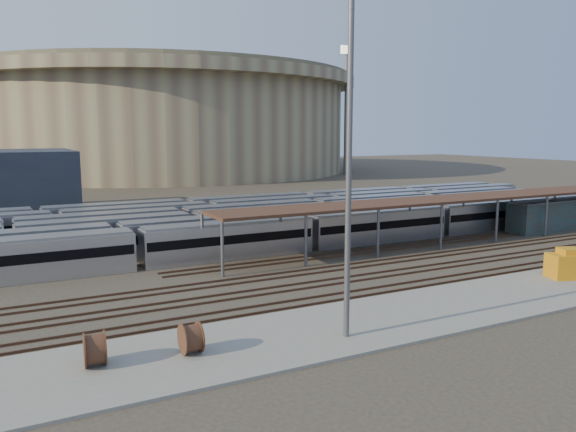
{
  "coord_description": "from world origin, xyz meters",
  "views": [
    {
      "loc": [
        -25.52,
        -44.92,
        12.85
      ],
      "look_at": [
        4.21,
        12.0,
        3.25
      ],
      "focal_mm": 35.0,
      "sensor_mm": 36.0,
      "label": 1
    }
  ],
  "objects_px": {
    "cable_reel_west": "(191,338)",
    "cable_reel_east": "(95,349)",
    "yard_light_pole": "(349,167)",
    "teal_boxcar": "(556,215)",
    "yellow_equipment": "(568,266)"
  },
  "relations": [
    {
      "from": "cable_reel_west",
      "to": "cable_reel_east",
      "type": "distance_m",
      "value": 5.24
    },
    {
      "from": "teal_boxcar",
      "to": "yellow_equipment",
      "type": "distance_m",
      "value": 28.25
    },
    {
      "from": "cable_reel_east",
      "to": "teal_boxcar",
      "type": "bearing_deg",
      "value": 16.43
    },
    {
      "from": "cable_reel_west",
      "to": "yard_light_pole",
      "type": "relative_size",
      "value": 0.09
    },
    {
      "from": "teal_boxcar",
      "to": "cable_reel_west",
      "type": "distance_m",
      "value": 59.69
    },
    {
      "from": "cable_reel_west",
      "to": "yard_light_pole",
      "type": "height_order",
      "value": "yard_light_pole"
    },
    {
      "from": "cable_reel_west",
      "to": "yellow_equipment",
      "type": "xyz_separation_m",
      "value": [
        34.67,
        1.15,
        0.15
      ]
    },
    {
      "from": "cable_reel_west",
      "to": "cable_reel_east",
      "type": "height_order",
      "value": "cable_reel_east"
    },
    {
      "from": "cable_reel_west",
      "to": "yellow_equipment",
      "type": "relative_size",
      "value": 0.54
    },
    {
      "from": "cable_reel_east",
      "to": "yard_light_pole",
      "type": "bearing_deg",
      "value": -9.93
    },
    {
      "from": "cable_reel_east",
      "to": "yellow_equipment",
      "type": "height_order",
      "value": "yellow_equipment"
    },
    {
      "from": "teal_boxcar",
      "to": "cable_reel_west",
      "type": "relative_size",
      "value": 8.89
    },
    {
      "from": "cable_reel_west",
      "to": "yard_light_pole",
      "type": "distance_m",
      "value": 13.68
    },
    {
      "from": "teal_boxcar",
      "to": "cable_reel_east",
      "type": "height_order",
      "value": "teal_boxcar"
    },
    {
      "from": "cable_reel_west",
      "to": "cable_reel_east",
      "type": "relative_size",
      "value": 0.95
    }
  ]
}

